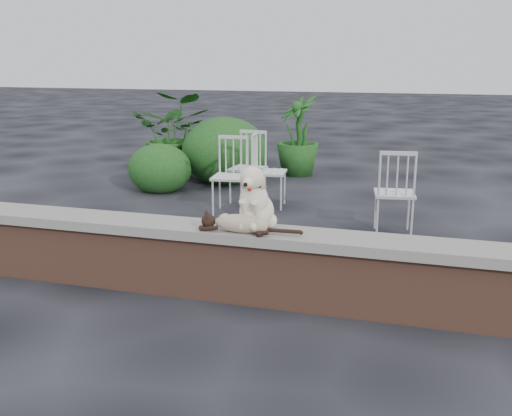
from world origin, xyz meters
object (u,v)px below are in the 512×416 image
(cat, at_px, (241,222))
(chair_a, at_px, (230,176))
(chair_b, at_px, (248,167))
(dog, at_px, (257,196))
(potted_plant_b, at_px, (298,136))
(chair_c, at_px, (394,192))
(potted_plant_a, at_px, (175,134))
(chair_e, at_px, (269,171))

(cat, xyz_separation_m, chair_a, (-0.98, 2.61, -0.19))
(cat, relative_size, chair_b, 1.00)
(dog, relative_size, cat, 0.55)
(potted_plant_b, bearing_deg, chair_c, -60.10)
(potted_plant_a, distance_m, potted_plant_b, 2.01)
(potted_plant_a, bearing_deg, cat, -60.44)
(chair_e, height_order, potted_plant_b, potted_plant_b)
(cat, xyz_separation_m, potted_plant_b, (-0.71, 5.25, -0.01))
(chair_a, relative_size, chair_c, 1.00)
(chair_a, height_order, potted_plant_b, potted_plant_b)
(chair_e, height_order, chair_b, same)
(cat, height_order, chair_c, chair_c)
(potted_plant_a, bearing_deg, chair_b, -39.48)
(potted_plant_b, bearing_deg, potted_plant_a, -160.35)
(chair_c, bearing_deg, chair_b, -34.05)
(cat, xyz_separation_m, potted_plant_a, (-2.60, 4.58, 0.03))
(cat, height_order, chair_b, chair_b)
(chair_c, bearing_deg, cat, 57.75)
(dog, distance_m, potted_plant_a, 5.18)
(cat, relative_size, chair_a, 1.00)
(chair_a, distance_m, chair_b, 0.60)
(dog, height_order, chair_e, dog)
(chair_c, bearing_deg, potted_plant_a, -40.70)
(chair_e, height_order, chair_c, same)
(potted_plant_a, bearing_deg, dog, -58.85)
(chair_a, relative_size, potted_plant_a, 0.69)
(cat, bearing_deg, dog, 65.17)
(chair_a, relative_size, potted_plant_b, 0.72)
(chair_e, distance_m, chair_b, 0.38)
(chair_a, xyz_separation_m, chair_b, (0.04, 0.60, 0.00))
(chair_c, height_order, potted_plant_b, potted_plant_b)
(cat, height_order, potted_plant_b, potted_plant_b)
(dog, xyz_separation_m, potted_plant_b, (-0.79, 5.10, -0.19))
(chair_e, bearing_deg, chair_c, -122.58)
(dog, bearing_deg, cat, -114.83)
(dog, bearing_deg, chair_b, 111.62)
(chair_c, height_order, potted_plant_a, potted_plant_a)
(cat, distance_m, chair_c, 2.48)
(chair_b, bearing_deg, cat, -68.40)
(chair_b, height_order, potted_plant_a, potted_plant_a)
(chair_a, height_order, chair_b, same)
(dog, bearing_deg, potted_plant_a, 124.39)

